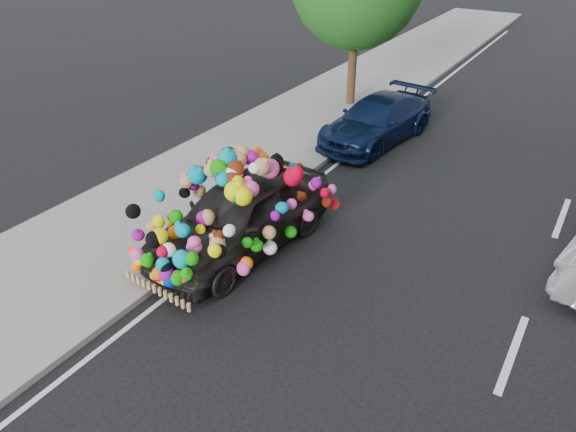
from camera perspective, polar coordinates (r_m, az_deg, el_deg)
name	(u,v)px	position (r m, az deg, el deg)	size (l,w,h in m)	color
ground	(312,282)	(10.50, 2.44, -6.73)	(100.00, 100.00, 0.00)	black
sidewalk	(141,219)	(12.74, -14.70, -0.33)	(4.00, 60.00, 0.12)	gray
kerb	(211,244)	(11.56, -7.79, -2.83)	(0.15, 60.00, 0.13)	gray
lane_markings	(512,353)	(9.71, 21.84, -12.78)	(6.00, 50.00, 0.01)	silver
plush_art_car	(240,200)	(10.96, -4.87, 1.64)	(2.57, 4.74, 2.13)	black
navy_sedan	(377,120)	(16.59, 9.01, 9.58)	(1.76, 4.32, 1.26)	#091433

